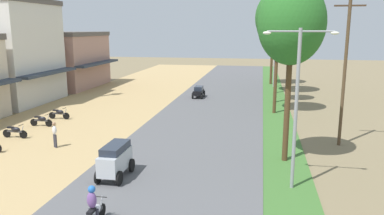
{
  "coord_description": "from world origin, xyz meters",
  "views": [
    {
      "loc": [
        4.22,
        -5.41,
        7.28
      ],
      "look_at": [
        -0.36,
        19.51,
        1.99
      ],
      "focal_mm": 35.37,
      "sensor_mm": 36.0,
      "label": 1
    }
  ],
  "objects_px": {
    "parked_motorbike_sixth": "(59,113)",
    "car_van_silver": "(115,159)",
    "median_tree_nearest": "(292,24)",
    "median_tree_fifth": "(273,26)",
    "parked_motorbike_fifth": "(41,120)",
    "utility_pole_near": "(345,71)",
    "median_tree_third": "(278,24)",
    "streetlamp_near": "(297,98)",
    "motorbike_ahead_second": "(94,207)",
    "parked_motorbike_fourth": "(15,131)",
    "car_sedan_black": "(199,91)",
    "median_tree_fourth": "(279,18)",
    "median_tree_second": "(278,18)",
    "pedestrian_on_shoulder": "(55,133)",
    "streetlamp_mid": "(275,54)"
  },
  "relations": [
    {
      "from": "parked_motorbike_fifth",
      "to": "median_tree_second",
      "type": "xyz_separation_m",
      "value": [
        17.38,
        7.96,
        7.61
      ]
    },
    {
      "from": "utility_pole_near",
      "to": "car_sedan_black",
      "type": "relative_size",
      "value": 4.04
    },
    {
      "from": "median_tree_second",
      "to": "utility_pole_near",
      "type": "xyz_separation_m",
      "value": [
        3.8,
        -8.63,
        -3.41
      ]
    },
    {
      "from": "parked_motorbike_fourth",
      "to": "parked_motorbike_sixth",
      "type": "distance_m",
      "value": 5.56
    },
    {
      "from": "parked_motorbike_fifth",
      "to": "median_tree_nearest",
      "type": "height_order",
      "value": "median_tree_nearest"
    },
    {
      "from": "parked_motorbike_sixth",
      "to": "median_tree_third",
      "type": "height_order",
      "value": "median_tree_third"
    },
    {
      "from": "median_tree_fifth",
      "to": "median_tree_second",
      "type": "bearing_deg",
      "value": -90.15
    },
    {
      "from": "median_tree_nearest",
      "to": "median_tree_fifth",
      "type": "relative_size",
      "value": 0.98
    },
    {
      "from": "streetlamp_near",
      "to": "parked_motorbike_fourth",
      "type": "bearing_deg",
      "value": 164.24
    },
    {
      "from": "median_tree_fourth",
      "to": "motorbike_ahead_second",
      "type": "distance_m",
      "value": 33.63
    },
    {
      "from": "car_sedan_black",
      "to": "parked_motorbike_fourth",
      "type": "bearing_deg",
      "value": -119.13
    },
    {
      "from": "median_tree_fourth",
      "to": "streetlamp_near",
      "type": "xyz_separation_m",
      "value": [
        -0.09,
        -26.91,
        -4.12
      ]
    },
    {
      "from": "parked_motorbike_fifth",
      "to": "utility_pole_near",
      "type": "relative_size",
      "value": 0.2
    },
    {
      "from": "median_tree_fifth",
      "to": "streetlamp_near",
      "type": "bearing_deg",
      "value": -89.5
    },
    {
      "from": "median_tree_nearest",
      "to": "streetlamp_near",
      "type": "bearing_deg",
      "value": -88.19
    },
    {
      "from": "parked_motorbike_fifth",
      "to": "parked_motorbike_sixth",
      "type": "distance_m",
      "value": 2.41
    },
    {
      "from": "car_van_silver",
      "to": "motorbike_ahead_second",
      "type": "distance_m",
      "value": 4.77
    },
    {
      "from": "parked_motorbike_sixth",
      "to": "car_sedan_black",
      "type": "height_order",
      "value": "car_sedan_black"
    },
    {
      "from": "parked_motorbike_sixth",
      "to": "streetlamp_mid",
      "type": "bearing_deg",
      "value": 49.97
    },
    {
      "from": "utility_pole_near",
      "to": "motorbike_ahead_second",
      "type": "xyz_separation_m",
      "value": [
        -10.91,
        -12.46,
        -3.9
      ]
    },
    {
      "from": "median_tree_second",
      "to": "car_sedan_black",
      "type": "xyz_separation_m",
      "value": [
        -7.73,
        6.18,
        -7.42
      ]
    },
    {
      "from": "median_tree_fifth",
      "to": "median_tree_fourth",
      "type": "bearing_deg",
      "value": -86.91
    },
    {
      "from": "median_tree_second",
      "to": "median_tree_fourth",
      "type": "distance_m",
      "value": 10.81
    },
    {
      "from": "parked_motorbike_sixth",
      "to": "car_van_silver",
      "type": "bearing_deg",
      "value": -49.96
    },
    {
      "from": "utility_pole_near",
      "to": "streetlamp_near",
      "type": "bearing_deg",
      "value": -114.81
    },
    {
      "from": "median_tree_third",
      "to": "car_van_silver",
      "type": "relative_size",
      "value": 3.96
    },
    {
      "from": "parked_motorbike_sixth",
      "to": "car_van_silver",
      "type": "relative_size",
      "value": 0.75
    },
    {
      "from": "parked_motorbike_sixth",
      "to": "median_tree_fifth",
      "type": "distance_m",
      "value": 30.09
    },
    {
      "from": "car_van_silver",
      "to": "parked_motorbike_fourth",
      "type": "bearing_deg",
      "value": 150.03
    },
    {
      "from": "parked_motorbike_fourth",
      "to": "median_tree_nearest",
      "type": "distance_m",
      "value": 18.96
    },
    {
      "from": "median_tree_third",
      "to": "car_sedan_black",
      "type": "height_order",
      "value": "median_tree_third"
    },
    {
      "from": "median_tree_nearest",
      "to": "utility_pole_near",
      "type": "xyz_separation_m",
      "value": [
        3.58,
        3.7,
        -2.77
      ]
    },
    {
      "from": "parked_motorbike_fifth",
      "to": "streetlamp_near",
      "type": "relative_size",
      "value": 0.25
    },
    {
      "from": "parked_motorbike_sixth",
      "to": "streetlamp_near",
      "type": "xyz_separation_m",
      "value": [
        17.62,
        -10.55,
        3.72
      ]
    },
    {
      "from": "median_tree_nearest",
      "to": "car_van_silver",
      "type": "bearing_deg",
      "value": -153.83
    },
    {
      "from": "parked_motorbike_fifth",
      "to": "median_tree_third",
      "type": "relative_size",
      "value": 0.19
    },
    {
      "from": "median_tree_fifth",
      "to": "median_tree_nearest",
      "type": "bearing_deg",
      "value": -89.66
    },
    {
      "from": "median_tree_nearest",
      "to": "median_tree_fifth",
      "type": "height_order",
      "value": "median_tree_fifth"
    },
    {
      "from": "median_tree_fifth",
      "to": "parked_motorbike_fifth",
      "type": "bearing_deg",
      "value": -123.85
    },
    {
      "from": "car_van_silver",
      "to": "median_tree_fifth",
      "type": "bearing_deg",
      "value": 76.66
    },
    {
      "from": "median_tree_fifth",
      "to": "motorbike_ahead_second",
      "type": "relative_size",
      "value": 5.52
    },
    {
      "from": "parked_motorbike_fourth",
      "to": "car_sedan_black",
      "type": "bearing_deg",
      "value": 60.87
    },
    {
      "from": "parked_motorbike_fifth",
      "to": "parked_motorbike_sixth",
      "type": "height_order",
      "value": "same"
    },
    {
      "from": "parked_motorbike_fourth",
      "to": "parked_motorbike_sixth",
      "type": "xyz_separation_m",
      "value": [
        0.09,
        5.56,
        0.0
      ]
    },
    {
      "from": "pedestrian_on_shoulder",
      "to": "car_van_silver",
      "type": "height_order",
      "value": "car_van_silver"
    },
    {
      "from": "median_tree_nearest",
      "to": "streetlamp_mid",
      "type": "height_order",
      "value": "median_tree_nearest"
    },
    {
      "from": "median_tree_fifth",
      "to": "motorbike_ahead_second",
      "type": "xyz_separation_m",
      "value": [
        -7.16,
        -39.1,
        -6.78
      ]
    },
    {
      "from": "pedestrian_on_shoulder",
      "to": "median_tree_third",
      "type": "xyz_separation_m",
      "value": [
        13.82,
        17.55,
        6.72
      ]
    },
    {
      "from": "parked_motorbike_fourth",
      "to": "median_tree_nearest",
      "type": "relative_size",
      "value": 0.19
    },
    {
      "from": "car_van_silver",
      "to": "car_sedan_black",
      "type": "distance_m",
      "value": 22.63
    }
  ]
}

